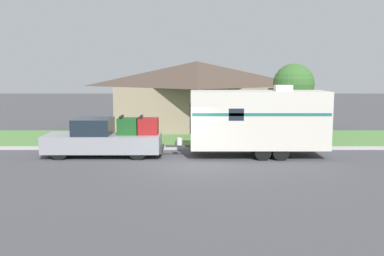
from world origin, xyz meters
The scene contains 8 objects.
ground_plane centered at (0.00, 0.00, 0.00)m, with size 120.00×120.00×0.00m, color #47474C.
curb_strip centered at (0.00, 3.75, 0.07)m, with size 80.00×0.30×0.14m.
lawn_strip centered at (0.00, 7.40, 0.01)m, with size 80.00×7.00×0.03m.
house_across_street centered at (0.69, 12.99, 2.52)m, with size 11.88×8.52×4.87m.
pickup_truck centered at (-3.94, 1.93, 0.88)m, with size 5.75×2.00×2.01m.
travel_trailer centered at (3.57, 1.92, 1.82)m, with size 7.80×2.29×3.49m.
mailbox centered at (2.57, 4.54, 0.96)m, with size 0.48×0.20×1.24m.
tree_in_yard centered at (6.65, 7.87, 3.33)m, with size 2.54×2.54×4.62m.
Camera 1 is at (0.34, -18.75, 4.18)m, focal length 40.00 mm.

